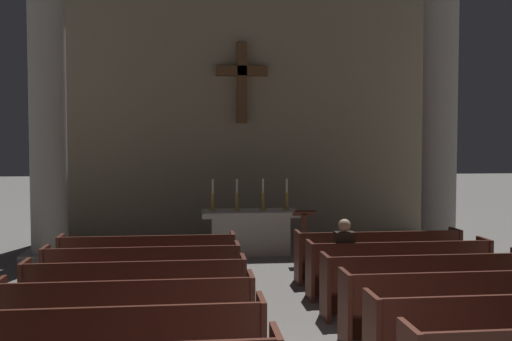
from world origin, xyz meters
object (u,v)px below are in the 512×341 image
object	(u,v)px
column_right_second	(440,119)
lone_worshipper	(343,256)
pew_left_row_4	(136,292)
pew_left_row_6	(148,261)
candlestick_outer_left	(213,201)
pew_left_row_5	(143,274)
column_left_second	(48,118)
pew_right_row_6	(378,255)
candlestick_inner_right	(263,200)
pew_right_row_5	(399,268)
pew_right_row_4	(425,284)
pew_right_row_3	(459,305)
pew_right_row_2	(504,332)
candlestick_outer_right	(287,200)
candlestick_inner_left	(237,200)
pew_left_row_3	(128,315)
altar	(250,231)
lectern	(304,238)

from	to	relation	value
column_right_second	lone_worshipper	size ratio (longest dim) A/B	4.82
pew_left_row_4	pew_left_row_6	bearing A→B (deg)	90.00
candlestick_outer_left	pew_left_row_5	bearing A→B (deg)	-107.59
column_left_second	pew_left_row_5	bearing A→B (deg)	-58.05
pew_right_row_6	candlestick_inner_right	xyz separation A→B (m)	(-1.80, 2.84, 0.76)
pew_left_row_6	lone_worshipper	distance (m)	3.42
pew_right_row_5	pew_right_row_4	bearing A→B (deg)	-90.00
pew_left_row_5	pew_right_row_3	size ratio (longest dim) A/B	1.00
pew_right_row_2	candlestick_outer_right	size ratio (longest dim) A/B	4.26
candlestick_inner_left	pew_right_row_3	bearing A→B (deg)	-68.60
pew_right_row_4	candlestick_inner_right	size ratio (longest dim) A/B	4.26
pew_right_row_6	candlestick_inner_left	size ratio (longest dim) A/B	4.26
pew_left_row_5	candlestick_outer_right	world-z (taller)	candlestick_outer_right
pew_left_row_5	candlestick_outer_left	world-z (taller)	candlestick_outer_left
pew_left_row_4	candlestick_inner_right	xyz separation A→B (m)	(2.40, 5.03, 0.76)
pew_left_row_3	pew_right_row_4	distance (m)	4.33
pew_right_row_3	candlestick_inner_left	xyz separation A→B (m)	(-2.40, 6.12, 0.76)
altar	lone_worshipper	bearing A→B (deg)	-73.51
candlestick_outer_right	lone_worshipper	world-z (taller)	candlestick_outer_right
altar	candlestick_inner_left	world-z (taller)	candlestick_inner_left
pew_left_row_6	pew_right_row_5	size ratio (longest dim) A/B	1.00
pew_left_row_6	candlestick_inner_left	distance (m)	3.45
altar	pew_right_row_3	bearing A→B (deg)	-71.07
lone_worshipper	candlestick_outer_right	bearing A→B (deg)	94.46
pew_left_row_5	pew_left_row_6	world-z (taller)	same
column_right_second	pew_left_row_3	bearing A→B (deg)	-137.94
pew_left_row_4	pew_right_row_5	xyz separation A→B (m)	(4.20, 1.09, 0.00)
pew_right_row_4	candlestick_inner_right	bearing A→B (deg)	109.68
candlestick_outer_left	candlestick_inner_right	distance (m)	1.15
pew_left_row_6	column_right_second	size ratio (longest dim) A/B	0.48
altar	candlestick_outer_left	distance (m)	1.11
pew_right_row_5	candlestick_inner_right	size ratio (longest dim) A/B	4.26
pew_left_row_4	candlestick_inner_right	bearing A→B (deg)	64.50
column_left_second	candlestick_outer_right	bearing A→B (deg)	2.92
pew_right_row_6	candlestick_outer_left	bearing A→B (deg)	136.02
pew_right_row_2	lone_worshipper	bearing A→B (deg)	105.91
pew_right_row_4	candlestick_outer_left	xyz separation A→B (m)	(-2.95, 5.03, 0.76)
pew_left_row_6	pew_right_row_4	size ratio (longest dim) A/B	1.00
pew_right_row_2	column_right_second	bearing A→B (deg)	71.76
pew_right_row_4	lectern	distance (m)	3.97
pew_left_row_6	pew_left_row_5	bearing A→B (deg)	-90.00
column_right_second	altar	xyz separation A→B (m)	(-4.39, 0.27, -2.56)
pew_left_row_4	candlestick_inner_right	size ratio (longest dim) A/B	4.26
pew_right_row_4	lone_worshipper	bearing A→B (deg)	129.89
candlestick_outer_left	candlestick_inner_right	size ratio (longest dim) A/B	1.00
pew_left_row_4	pew_right_row_2	bearing A→B (deg)	-27.48
candlestick_inner_left	lectern	size ratio (longest dim) A/B	0.62
pew_right_row_2	pew_left_row_6	bearing A→B (deg)	133.87
pew_left_row_4	pew_right_row_2	xyz separation A→B (m)	(4.20, -2.18, 0.00)
pew_left_row_6	column_left_second	xyz separation A→B (m)	(-2.29, 2.58, 2.62)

